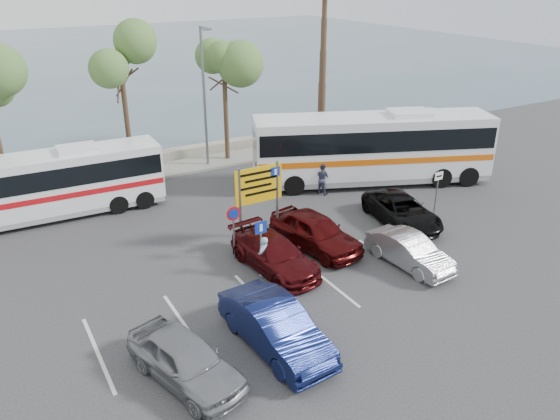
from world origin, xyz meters
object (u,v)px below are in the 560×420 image
car_silver_b (409,251)px  pedestrian_near (263,256)px  street_lamp_right (204,91)px  coach_bus_right (372,151)px  car_blue (275,327)px  direction_sign (259,191)px  coach_bus_left (47,188)px  car_silver_a (185,360)px  suv_black (402,211)px  pedestrian_far (322,178)px  car_red (315,232)px  car_maroon (274,254)px

car_silver_b → pedestrian_near: (-5.46, 2.29, 0.17)m
street_lamp_right → coach_bus_right: bearing=-45.9°
car_blue → car_silver_b: 7.50m
direction_sign → coach_bus_right: coach_bus_right is taller
coach_bus_left → car_silver_a: 14.10m
coach_bus_right → suv_black: size_ratio=2.76×
street_lamp_right → pedestrian_far: (3.53, -7.02, -3.74)m
coach_bus_left → car_silver_a: size_ratio=2.56×
car_red → suv_black: car_red is taller
car_red → coach_bus_right: bearing=25.9°
direction_sign → pedestrian_near: (-1.20, -2.56, -1.61)m
direction_sign → car_blue: (-3.00, -6.70, -1.66)m
car_blue → street_lamp_right: bearing=69.6°
coach_bus_right → car_red: size_ratio=2.84×
car_blue → pedestrian_near: size_ratio=2.87×
car_maroon → car_red: car_red is taller
car_blue → pedestrian_near: pedestrian_near is taller
street_lamp_right → coach_bus_left: 10.42m
coach_bus_left → car_silver_b: 16.94m
street_lamp_right → car_blue: size_ratio=1.71×
car_blue → car_red: car_red is taller
pedestrian_far → street_lamp_right: bearing=-1.0°
suv_black → pedestrian_near: size_ratio=2.88×
direction_sign → car_silver_a: size_ratio=0.85×
coach_bus_right → pedestrian_far: bearing=180.0°
street_lamp_right → car_maroon: size_ratio=1.75×
coach_bus_left → direction_sign: bearing=-44.2°
car_red → suv_black: bearing=-9.6°
car_red → coach_bus_left: bearing=126.3°
coach_bus_right → car_red: (-7.01, -5.00, -1.09)m
coach_bus_right → car_maroon: bearing=-148.8°
car_silver_a → car_red: 9.27m
suv_black → pedestrian_near: bearing=-162.4°
street_lamp_right → direction_sign: bearing=-100.9°
suv_black → car_blue: bearing=-141.3°
direction_sign → car_blue: direction_sign is taller
car_maroon → suv_black: (7.27, 0.69, -0.01)m
car_maroon → pedestrian_far: 8.37m
car_blue → pedestrian_near: bearing=62.4°
car_maroon → street_lamp_right: bearing=72.7°
street_lamp_right → pedestrian_near: (-3.19, -12.88, -3.78)m
car_blue → car_silver_b: car_blue is taller
coach_bus_right → car_silver_a: 17.90m
direction_sign → coach_bus_left: bearing=135.8°
coach_bus_left → car_blue: size_ratio=2.31×
car_silver_a → coach_bus_right: bearing=18.1°
direction_sign → pedestrian_far: (5.52, 3.30, -1.57)m
pedestrian_far → car_silver_b: bearing=143.5°
direction_sign → car_red: 2.97m
car_blue → suv_black: (9.67, 5.00, -0.12)m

